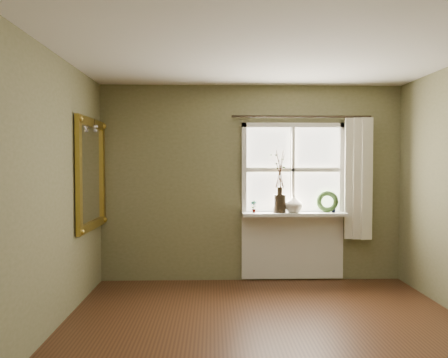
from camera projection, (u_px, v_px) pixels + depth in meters
name	position (u px, v px, depth m)	size (l,w,h in m)	color
floor	(276.00, 352.00, 3.61)	(4.50, 4.50, 0.00)	#3E2313
ceiling	(277.00, 35.00, 3.52)	(4.50, 4.50, 0.00)	silver
wall_back	(251.00, 183.00, 5.86)	(4.00, 0.10, 2.60)	#6B6A46
wall_left	(23.00, 196.00, 3.51)	(0.10, 4.50, 2.60)	#6B6A46
wall_front	(393.00, 254.00, 1.27)	(4.00, 0.10, 2.60)	#6B6A46
window_frame	(293.00, 170.00, 5.80)	(1.36, 0.06, 1.24)	silver
window_sill	(294.00, 214.00, 5.71)	(1.36, 0.26, 0.04)	silver
window_apron	(292.00, 246.00, 5.84)	(1.36, 0.04, 0.88)	silver
dark_jug	(280.00, 204.00, 5.70)	(0.16, 0.16, 0.24)	black
cream_vase	(294.00, 204.00, 5.71)	(0.23, 0.23, 0.24)	beige
wreath	(327.00, 204.00, 5.76)	(0.29, 0.29, 0.07)	#2A451E
potted_plant_left	(254.00, 207.00, 5.69)	(0.09, 0.06, 0.16)	#2A451E
potted_plant_right	(334.00, 206.00, 5.72)	(0.09, 0.07, 0.16)	#2A451E
curtain	(358.00, 179.00, 5.73)	(0.36, 0.12, 1.59)	beige
curtain_rod	(302.00, 117.00, 5.72)	(0.03, 0.03, 1.84)	black
gilt_mirror	(91.00, 174.00, 5.19)	(0.10, 1.10, 1.32)	white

